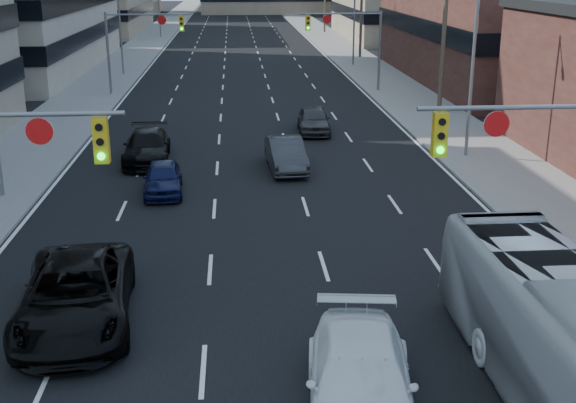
% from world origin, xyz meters
% --- Properties ---
extents(road_surface, '(18.00, 300.00, 0.02)m').
position_xyz_m(road_surface, '(0.00, 130.00, 0.01)').
color(road_surface, black).
rests_on(road_surface, ground).
extents(sidewalk_left, '(5.00, 300.00, 0.15)m').
position_xyz_m(sidewalk_left, '(-11.50, 130.00, 0.07)').
color(sidewalk_left, slate).
rests_on(sidewalk_left, ground).
extents(sidewalk_right, '(5.00, 300.00, 0.15)m').
position_xyz_m(sidewalk_right, '(11.50, 130.00, 0.07)').
color(sidewalk_right, slate).
rests_on(sidewalk_right, ground).
extents(storefront_right_mid, '(20.00, 30.00, 9.00)m').
position_xyz_m(storefront_right_mid, '(24.00, 50.00, 4.50)').
color(storefront_right_mid, '#472119').
rests_on(storefront_right_mid, ground).
extents(signal_near_right, '(6.59, 0.33, 6.00)m').
position_xyz_m(signal_near_right, '(7.45, 8.00, 4.33)').
color(signal_near_right, slate).
rests_on(signal_near_right, ground).
extents(signal_far_left, '(6.09, 0.33, 6.00)m').
position_xyz_m(signal_far_left, '(-7.68, 45.00, 4.30)').
color(signal_far_left, slate).
rests_on(signal_far_left, ground).
extents(signal_far_right, '(6.09, 0.33, 6.00)m').
position_xyz_m(signal_far_right, '(7.68, 45.00, 4.30)').
color(signal_far_right, slate).
rests_on(signal_far_right, ground).
extents(utility_pole_block, '(2.20, 0.28, 11.00)m').
position_xyz_m(utility_pole_block, '(12.20, 36.00, 5.78)').
color(utility_pole_block, '#4C3D2D').
rests_on(utility_pole_block, ground).
extents(utility_pole_midblock, '(2.20, 0.28, 11.00)m').
position_xyz_m(utility_pole_midblock, '(12.20, 66.00, 5.78)').
color(utility_pole_midblock, '#4C3D2D').
rests_on(utility_pole_midblock, ground).
extents(streetlight_left_mid, '(2.03, 0.22, 9.00)m').
position_xyz_m(streetlight_left_mid, '(-10.34, 55.00, 5.05)').
color(streetlight_left_mid, slate).
rests_on(streetlight_left_mid, ground).
extents(streetlight_right_near, '(2.03, 0.22, 9.00)m').
position_xyz_m(streetlight_right_near, '(10.34, 25.00, 5.05)').
color(streetlight_right_near, slate).
rests_on(streetlight_right_near, ground).
extents(streetlight_right_far, '(2.03, 0.22, 9.00)m').
position_xyz_m(streetlight_right_far, '(10.34, 60.00, 5.05)').
color(streetlight_right_far, slate).
rests_on(streetlight_right_far, ground).
extents(black_pickup, '(3.40, 6.39, 1.71)m').
position_xyz_m(black_pickup, '(-5.20, 8.62, 0.85)').
color(black_pickup, black).
rests_on(black_pickup, ground).
extents(white_van, '(2.93, 5.79, 1.61)m').
position_xyz_m(white_van, '(1.58, 3.96, 0.80)').
color(white_van, white).
rests_on(white_van, ground).
extents(transit_bus, '(2.64, 10.96, 3.05)m').
position_xyz_m(transit_bus, '(6.00, 3.68, 1.52)').
color(transit_bus, '#BABABA').
rests_on(transit_bus, ground).
extents(sedan_blue, '(1.83, 4.01, 1.33)m').
position_xyz_m(sedan_blue, '(-3.97, 20.25, 0.67)').
color(sedan_blue, '#0D1236').
rests_on(sedan_blue, ground).
extents(sedan_grey_center, '(1.87, 4.62, 1.49)m').
position_xyz_m(sedan_grey_center, '(1.43, 23.54, 0.75)').
color(sedan_grey_center, '#2E2E30').
rests_on(sedan_grey_center, ground).
extents(sedan_black_far, '(2.35, 5.33, 1.52)m').
position_xyz_m(sedan_black_far, '(-5.20, 25.44, 0.76)').
color(sedan_black_far, black).
rests_on(sedan_black_far, ground).
extents(sedan_grey_right, '(2.00, 4.51, 1.51)m').
position_xyz_m(sedan_grey_right, '(3.57, 31.34, 0.75)').
color(sedan_grey_right, '#343336').
rests_on(sedan_grey_right, ground).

